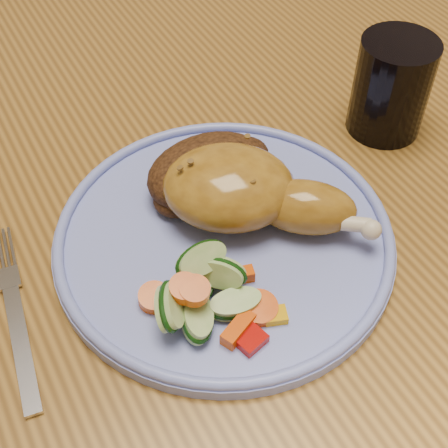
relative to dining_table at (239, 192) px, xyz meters
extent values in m
plane|color=brown|center=(0.00, 0.00, -0.67)|extent=(4.00, 4.00, 0.00)
cube|color=olive|center=(0.00, 0.00, 0.06)|extent=(0.90, 1.40, 0.04)
cube|color=brown|center=(0.39, 0.64, -0.31)|extent=(0.06, 0.06, 0.71)
cube|color=#4C2D16|center=(0.00, 0.55, -0.24)|extent=(0.42, 0.42, 0.04)
cylinder|color=#4C2D16|center=(-0.18, 0.37, -0.46)|extent=(0.04, 0.04, 0.41)
cylinder|color=#4C2D16|center=(-0.18, 0.73, -0.46)|extent=(0.04, 0.04, 0.41)
cylinder|color=#4C2D16|center=(0.18, 0.37, -0.46)|extent=(0.04, 0.04, 0.41)
cylinder|color=#4C2D16|center=(0.18, 0.73, -0.46)|extent=(0.04, 0.04, 0.41)
cylinder|color=#7684DC|center=(-0.09, -0.12, 0.09)|extent=(0.31, 0.31, 0.01)
torus|color=#7684DC|center=(-0.09, -0.12, 0.10)|extent=(0.30, 0.30, 0.01)
ellipsoid|color=#A37322|center=(-0.07, -0.10, 0.13)|extent=(0.15, 0.14, 0.06)
ellipsoid|color=#A37322|center=(-0.02, -0.14, 0.12)|extent=(0.10, 0.10, 0.05)
sphere|color=beige|center=(0.02, -0.19, 0.12)|extent=(0.02, 0.02, 0.02)
ellipsoid|color=#422410|center=(-0.07, -0.06, 0.12)|extent=(0.12, 0.09, 0.05)
ellipsoid|color=#422410|center=(-0.03, -0.05, 0.11)|extent=(0.06, 0.05, 0.03)
ellipsoid|color=#422410|center=(-0.10, -0.07, 0.11)|extent=(0.05, 0.04, 0.02)
cube|color=#A50A05|center=(-0.12, -0.23, 0.10)|extent=(0.03, 0.02, 0.01)
cube|color=#E5A507|center=(-0.09, -0.22, 0.10)|extent=(0.02, 0.02, 0.01)
cylinder|color=#F15608|center=(-0.15, -0.18, 0.13)|extent=(0.02, 0.03, 0.01)
cylinder|color=#F15608|center=(-0.17, -0.16, 0.10)|extent=(0.03, 0.03, 0.02)
cylinder|color=#F15608|center=(-0.10, -0.21, 0.10)|extent=(0.03, 0.03, 0.02)
cube|color=#F15608|center=(-0.13, -0.21, 0.10)|extent=(0.03, 0.02, 0.01)
cube|color=#F15608|center=(-0.10, -0.17, 0.10)|extent=(0.03, 0.02, 0.01)
cylinder|color=#F15608|center=(-0.15, -0.18, 0.13)|extent=(0.02, 0.03, 0.01)
cylinder|color=#BBD68B|center=(-0.15, -0.17, 0.10)|extent=(0.05, 0.05, 0.02)
cylinder|color=#BBD68B|center=(-0.12, -0.19, 0.10)|extent=(0.05, 0.05, 0.02)
cylinder|color=#BBD68B|center=(-0.17, -0.18, 0.12)|extent=(0.05, 0.05, 0.04)
cylinder|color=#BBD68B|center=(-0.13, -0.16, 0.13)|extent=(0.05, 0.05, 0.04)
cylinder|color=#BBD68B|center=(-0.15, -0.19, 0.11)|extent=(0.06, 0.06, 0.02)
cylinder|color=#BBD68B|center=(-0.12, -0.17, 0.12)|extent=(0.05, 0.05, 0.04)
cylinder|color=#BBD68B|center=(-0.15, -0.16, 0.10)|extent=(0.05, 0.05, 0.02)
cube|color=silver|center=(-0.28, -0.14, 0.09)|extent=(0.03, 0.12, 0.00)
cube|color=silver|center=(-0.27, -0.07, 0.09)|extent=(0.03, 0.07, 0.00)
cylinder|color=black|center=(0.14, -0.06, 0.14)|extent=(0.08, 0.08, 0.10)
camera|label=1|loc=(-0.26, -0.44, 0.52)|focal=50.00mm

